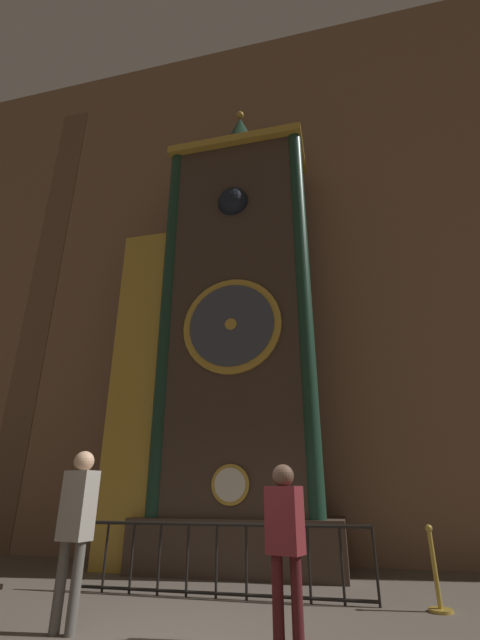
{
  "coord_description": "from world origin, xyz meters",
  "views": [
    {
      "loc": [
        1.55,
        -4.26,
        1.32
      ],
      "look_at": [
        -0.47,
        4.22,
        4.85
      ],
      "focal_mm": 24.0,
      "sensor_mm": 36.0,
      "label": 1
    }
  ],
  "objects_px": {
    "clock_tower": "(224,331)",
    "visitor_near": "(77,517)",
    "visitor_far": "(285,531)",
    "stanchion_post": "(437,583)"
  },
  "relations": [
    {
      "from": "visitor_far",
      "to": "clock_tower",
      "type": "bearing_deg",
      "value": 132.58
    },
    {
      "from": "visitor_near",
      "to": "stanchion_post",
      "type": "relative_size",
      "value": 1.86
    },
    {
      "from": "visitor_far",
      "to": "stanchion_post",
      "type": "bearing_deg",
      "value": 65.43
    },
    {
      "from": "visitor_far",
      "to": "stanchion_post",
      "type": "xyz_separation_m",
      "value": [
        1.59,
        1.72,
        -0.66
      ]
    },
    {
      "from": "visitor_near",
      "to": "stanchion_post",
      "type": "distance_m",
      "value": 4.34
    },
    {
      "from": "visitor_far",
      "to": "stanchion_post",
      "type": "height_order",
      "value": "visitor_far"
    },
    {
      "from": "clock_tower",
      "to": "visitor_near",
      "type": "bearing_deg",
      "value": -98.01
    },
    {
      "from": "visitor_near",
      "to": "visitor_far",
      "type": "distance_m",
      "value": 2.26
    },
    {
      "from": "visitor_near",
      "to": "clock_tower",
      "type": "bearing_deg",
      "value": 94.28
    },
    {
      "from": "clock_tower",
      "to": "visitor_near",
      "type": "xyz_separation_m",
      "value": [
        -0.55,
        -3.89,
        -3.53
      ]
    }
  ]
}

